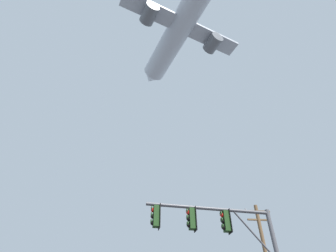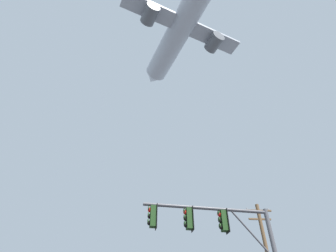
% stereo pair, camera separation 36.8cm
% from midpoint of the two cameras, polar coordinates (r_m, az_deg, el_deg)
% --- Properties ---
extents(signal_pole_near, '(5.85, 0.90, 6.49)m').
position_cam_midpoint_polar(signal_pole_near, '(12.52, 12.85, -22.83)').
color(signal_pole_near, '#4C4C51').
rests_on(signal_pole_near, ground).
extents(airplane, '(22.50, 29.14, 8.17)m').
position_cam_midpoint_polar(airplane, '(51.92, 3.15, 20.64)').
color(airplane, '#B7BCC6').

